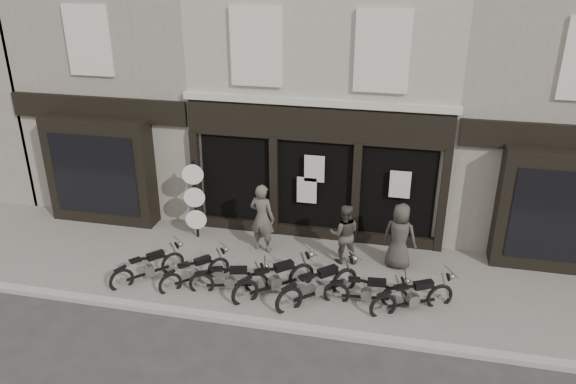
% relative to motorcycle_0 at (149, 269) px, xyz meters
% --- Properties ---
extents(ground_plane, '(90.00, 90.00, 0.00)m').
position_rel_motorcycle_0_xyz_m(ground_plane, '(3.64, 0.15, -0.38)').
color(ground_plane, '#2D2B28').
rests_on(ground_plane, ground).
extents(pavement, '(30.00, 4.20, 0.12)m').
position_rel_motorcycle_0_xyz_m(pavement, '(3.64, 1.05, -0.32)').
color(pavement, '#67615A').
rests_on(pavement, ground_plane).
extents(kerb, '(30.00, 0.25, 0.13)m').
position_rel_motorcycle_0_xyz_m(kerb, '(3.64, -1.10, -0.31)').
color(kerb, gray).
rests_on(kerb, ground_plane).
extents(central_building, '(7.30, 6.22, 8.34)m').
position_rel_motorcycle_0_xyz_m(central_building, '(3.64, 6.10, 3.70)').
color(central_building, '#A49C8C').
rests_on(central_building, ground).
extents(neighbour_left, '(5.60, 6.73, 8.34)m').
position_rel_motorcycle_0_xyz_m(neighbour_left, '(-2.71, 6.04, 3.66)').
color(neighbour_left, gray).
rests_on(neighbour_left, ground).
extents(neighbour_right, '(5.60, 6.73, 8.34)m').
position_rel_motorcycle_0_xyz_m(neighbour_right, '(9.99, 6.04, 3.66)').
color(neighbour_right, gray).
rests_on(neighbour_right, ground).
extents(motorcycle_0, '(1.50, 1.61, 0.95)m').
position_rel_motorcycle_0_xyz_m(motorcycle_0, '(0.00, 0.00, 0.00)').
color(motorcycle_0, black).
rests_on(motorcycle_0, ground).
extents(motorcycle_1, '(1.47, 1.52, 0.91)m').
position_rel_motorcycle_0_xyz_m(motorcycle_1, '(1.22, 0.08, -0.01)').
color(motorcycle_1, black).
rests_on(motorcycle_1, ground).
extents(motorcycle_2, '(1.91, 0.74, 0.93)m').
position_rel_motorcycle_0_xyz_m(motorcycle_2, '(2.16, -0.08, -0.01)').
color(motorcycle_2, black).
rests_on(motorcycle_2, ground).
extents(motorcycle_3, '(1.82, 1.66, 1.06)m').
position_rel_motorcycle_0_xyz_m(motorcycle_3, '(3.23, 0.07, 0.05)').
color(motorcycle_3, black).
rests_on(motorcycle_3, ground).
extents(motorcycle_4, '(1.83, 1.75, 1.09)m').
position_rel_motorcycle_0_xyz_m(motorcycle_4, '(4.30, 0.02, 0.06)').
color(motorcycle_4, black).
rests_on(motorcycle_4, ground).
extents(motorcycle_5, '(1.98, 0.54, 0.94)m').
position_rel_motorcycle_0_xyz_m(motorcycle_5, '(5.42, 0.12, -0.00)').
color(motorcycle_5, black).
rests_on(motorcycle_5, ground).
extents(motorcycle_6, '(1.91, 1.23, 1.00)m').
position_rel_motorcycle_0_xyz_m(motorcycle_6, '(6.47, 0.09, 0.02)').
color(motorcycle_6, black).
rests_on(motorcycle_6, ground).
extents(man_left, '(0.79, 0.61, 1.93)m').
position_rel_motorcycle_0_xyz_m(man_left, '(2.41, 2.02, 0.71)').
color(man_left, '#4E4840').
rests_on(man_left, pavement).
extents(man_centre, '(0.88, 0.73, 1.63)m').
position_rel_motorcycle_0_xyz_m(man_centre, '(4.64, 1.89, 0.56)').
color(man_centre, '#403A33').
rests_on(man_centre, pavement).
extents(man_right, '(0.97, 0.75, 1.77)m').
position_rel_motorcycle_0_xyz_m(man_right, '(6.05, 1.94, 0.63)').
color(man_right, '#37322E').
rests_on(man_right, pavement).
extents(advert_sign_post, '(0.58, 0.38, 2.43)m').
position_rel_motorcycle_0_xyz_m(advert_sign_post, '(0.40, 2.31, 0.81)').
color(advert_sign_post, black).
rests_on(advert_sign_post, ground).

